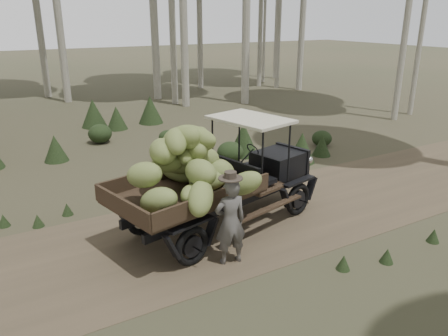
{
  "coord_description": "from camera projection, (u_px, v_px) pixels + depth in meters",
  "views": [
    {
      "loc": [
        -2.55,
        -7.69,
        4.55
      ],
      "look_at": [
        1.98,
        0.16,
        1.37
      ],
      "focal_mm": 35.0,
      "sensor_mm": 36.0,
      "label": 1
    }
  ],
  "objects": [
    {
      "name": "undergrowth",
      "position": [
        80.0,
        207.0,
        9.7
      ],
      "size": [
        20.96,
        22.28,
        1.35
      ],
      "color": "#233319",
      "rests_on": "ground"
    },
    {
      "name": "farmer",
      "position": [
        230.0,
        221.0,
        8.22
      ],
      "size": [
        0.68,
        0.52,
        1.87
      ],
      "rotation": [
        0.0,
        0.0,
        3.01
      ],
      "color": "#4F4B48",
      "rests_on": "ground"
    },
    {
      "name": "dirt_track",
      "position": [
        145.0,
        248.0,
        8.99
      ],
      "size": [
        70.0,
        4.0,
        0.01
      ],
      "primitive_type": "cube",
      "color": "brown",
      "rests_on": "ground"
    },
    {
      "name": "ground",
      "position": [
        145.0,
        249.0,
        8.99
      ],
      "size": [
        120.0,
        120.0,
        0.0
      ],
      "primitive_type": "plane",
      "color": "#473D2B",
      "rests_on": "ground"
    },
    {
      "name": "banana_truck",
      "position": [
        207.0,
        168.0,
        9.16
      ],
      "size": [
        5.39,
        3.18,
        2.64
      ],
      "rotation": [
        0.0,
        0.0,
        0.23
      ],
      "color": "black",
      "rests_on": "ground"
    }
  ]
}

